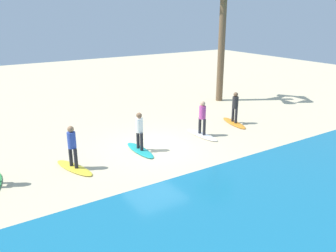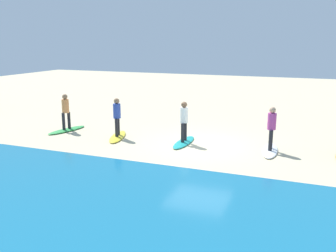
{
  "view_description": "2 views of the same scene",
  "coord_description": "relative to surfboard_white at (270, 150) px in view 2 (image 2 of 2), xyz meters",
  "views": [
    {
      "loc": [
        7.14,
        12.32,
        5.75
      ],
      "look_at": [
        -0.35,
        0.65,
        1.14
      ],
      "focal_mm": 37.04,
      "sensor_mm": 36.0,
      "label": 1
    },
    {
      "loc": [
        -4.15,
        14.01,
        4.15
      ],
      "look_at": [
        0.93,
        1.14,
        0.95
      ],
      "focal_mm": 39.93,
      "sensor_mm": 36.0,
      "label": 2
    }
  ],
  "objects": [
    {
      "name": "ground_plane",
      "position": [
        2.77,
        0.08,
        -0.04
      ],
      "size": [
        60.0,
        60.0,
        0.0
      ],
      "primitive_type": "plane",
      "color": "beige"
    },
    {
      "name": "surfboard_white",
      "position": [
        0.0,
        0.0,
        0.0
      ],
      "size": [
        0.68,
        2.13,
        0.09
      ],
      "primitive_type": "ellipsoid",
      "rotation": [
        0.0,
        0.0,
        1.63
      ],
      "color": "white",
      "rests_on": "ground"
    },
    {
      "name": "surfer_white",
      "position": [
        0.0,
        0.0,
        0.99
      ],
      "size": [
        0.32,
        0.46,
        1.64
      ],
      "color": "#232328",
      "rests_on": "surfboard_white"
    },
    {
      "name": "surfboard_teal",
      "position": [
        3.44,
        0.09,
        0.0
      ],
      "size": [
        0.58,
        2.1,
        0.09
      ],
      "primitive_type": "ellipsoid",
      "rotation": [
        0.0,
        0.0,
        1.58
      ],
      "color": "teal",
      "rests_on": "ground"
    },
    {
      "name": "surfer_teal",
      "position": [
        3.44,
        0.09,
        0.99
      ],
      "size": [
        0.32,
        0.46,
        1.64
      ],
      "color": "#232328",
      "rests_on": "surfboard_teal"
    },
    {
      "name": "surfboard_yellow",
      "position": [
        6.41,
        0.29,
        0.0
      ],
      "size": [
        1.15,
        2.17,
        0.09
      ],
      "primitive_type": "ellipsoid",
      "rotation": [
        0.0,
        0.0,
        1.87
      ],
      "color": "yellow",
      "rests_on": "ground"
    },
    {
      "name": "surfer_yellow",
      "position": [
        6.41,
        0.29,
        0.99
      ],
      "size": [
        0.32,
        0.45,
        1.64
      ],
      "color": "#232328",
      "rests_on": "surfboard_yellow"
    },
    {
      "name": "surfboard_green",
      "position": [
        9.22,
        0.07,
        0.0
      ],
      "size": [
        1.03,
        2.17,
        0.09
      ],
      "primitive_type": "ellipsoid",
      "rotation": [
        0.0,
        0.0,
        1.34
      ],
      "color": "green",
      "rests_on": "ground"
    },
    {
      "name": "surfer_green",
      "position": [
        9.22,
        0.07,
        0.99
      ],
      "size": [
        0.32,
        0.45,
        1.64
      ],
      "color": "#232328",
      "rests_on": "surfboard_green"
    }
  ]
}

